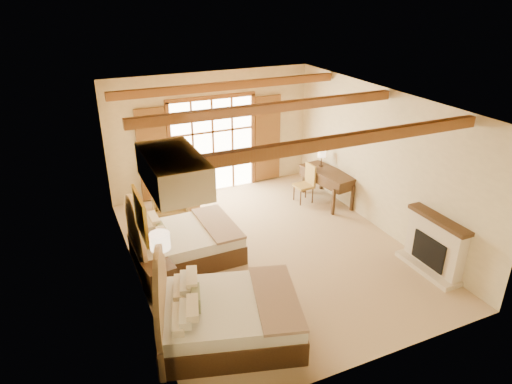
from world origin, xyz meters
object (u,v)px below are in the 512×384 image
bed_far (178,241)px  nightstand (160,280)px  bed_near (220,316)px  armchair (172,198)px  desk (327,185)px

bed_far → nightstand: (-0.63, -1.00, -0.11)m
bed_near → armchair: (0.46, 4.65, -0.04)m
nightstand → desk: 5.32m
armchair → bed_far: bearing=99.5°
bed_near → armchair: 4.67m
bed_far → armchair: 2.17m
bed_far → armchair: bearing=77.5°
bed_far → nightstand: bed_far is taller
bed_near → desk: bed_near is taller
bed_near → bed_far: bed_near is taller
bed_far → nightstand: 1.18m
nightstand → armchair: 3.30m
bed_far → desk: bed_far is taller
nightstand → armchair: bearing=63.2°
bed_near → armchair: bearing=100.7°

